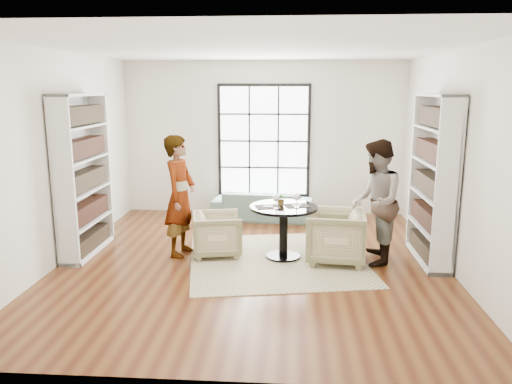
# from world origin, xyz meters

# --- Properties ---
(ground) EXTENTS (6.00, 6.00, 0.00)m
(ground) POSITION_xyz_m (0.00, 0.00, 0.00)
(ground) COLOR #593415
(room_shell) EXTENTS (6.00, 6.01, 6.00)m
(room_shell) POSITION_xyz_m (0.00, 0.54, 1.26)
(room_shell) COLOR silver
(room_shell) RESTS_ON ground
(rug) EXTENTS (2.90, 2.90, 0.01)m
(rug) POSITION_xyz_m (0.35, 0.13, 0.01)
(rug) COLOR #C1B490
(rug) RESTS_ON ground
(pedestal_table) EXTENTS (0.99, 0.99, 0.79)m
(pedestal_table) POSITION_xyz_m (0.44, 0.23, 0.57)
(pedestal_table) COLOR black
(pedestal_table) RESTS_ON ground
(sofa) EXTENTS (1.94, 0.90, 0.55)m
(sofa) POSITION_xyz_m (0.01, 2.45, 0.27)
(sofa) COLOR gray
(sofa) RESTS_ON ground
(armchair_left) EXTENTS (0.84, 0.83, 0.65)m
(armchair_left) POSITION_xyz_m (-0.55, 0.30, 0.33)
(armchair_left) COLOR tan
(armchair_left) RESTS_ON ground
(armchair_right) EXTENTS (0.92, 0.90, 0.76)m
(armchair_right) POSITION_xyz_m (1.19, 0.12, 0.38)
(armchair_right) COLOR #C7B78E
(armchair_right) RESTS_ON ground
(person_left) EXTENTS (0.54, 0.73, 1.81)m
(person_left) POSITION_xyz_m (-1.10, 0.30, 0.90)
(person_left) COLOR gray
(person_left) RESTS_ON ground
(person_right) EXTENTS (0.78, 0.95, 1.78)m
(person_right) POSITION_xyz_m (1.74, 0.12, 0.89)
(person_right) COLOR gray
(person_right) RESTS_ON ground
(placemat_left) EXTENTS (0.40, 0.34, 0.01)m
(placemat_left) POSITION_xyz_m (0.21, 0.15, 0.79)
(placemat_left) COLOR black
(placemat_left) RESTS_ON pedestal_table
(placemat_right) EXTENTS (0.40, 0.34, 0.01)m
(placemat_right) POSITION_xyz_m (0.63, 0.26, 0.79)
(placemat_right) COLOR black
(placemat_right) RESTS_ON pedestal_table
(cutlery_left) EXTENTS (0.19, 0.25, 0.01)m
(cutlery_left) POSITION_xyz_m (0.21, 0.15, 0.80)
(cutlery_left) COLOR silver
(cutlery_left) RESTS_ON placemat_left
(cutlery_right) EXTENTS (0.19, 0.25, 0.01)m
(cutlery_right) POSITION_xyz_m (0.63, 0.26, 0.80)
(cutlery_right) COLOR silver
(cutlery_right) RESTS_ON placemat_right
(wine_glass_left) EXTENTS (0.10, 0.10, 0.21)m
(wine_glass_left) POSITION_xyz_m (0.33, 0.06, 0.94)
(wine_glass_left) COLOR silver
(wine_glass_left) RESTS_ON pedestal_table
(wine_glass_right) EXTENTS (0.10, 0.10, 0.22)m
(wine_glass_right) POSITION_xyz_m (0.63, 0.14, 0.95)
(wine_glass_right) COLOR silver
(wine_glass_right) RESTS_ON pedestal_table
(flower_centerpiece) EXTENTS (0.17, 0.15, 0.19)m
(flower_centerpiece) POSITION_xyz_m (0.40, 0.28, 0.89)
(flower_centerpiece) COLOR gray
(flower_centerpiece) RESTS_ON pedestal_table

